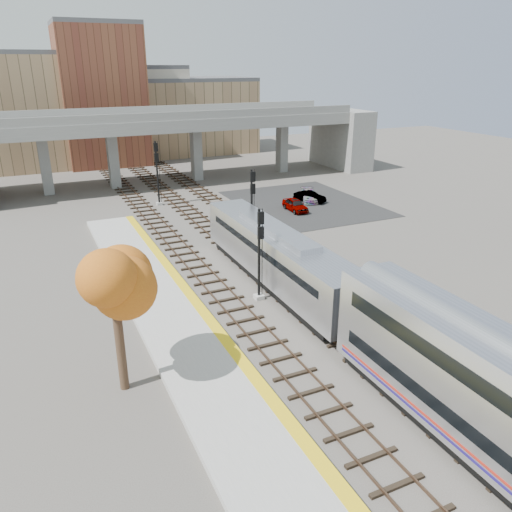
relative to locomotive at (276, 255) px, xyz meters
name	(u,v)px	position (x,y,z in m)	size (l,w,h in m)	color
ground	(337,352)	(-1.00, -9.50, -2.28)	(160.00, 160.00, 0.00)	#47423D
platform	(214,383)	(-8.25, -9.50, -2.10)	(4.50, 60.00, 0.35)	#9E9E99
yellow_strip	(249,370)	(-6.35, -9.50, -1.92)	(0.70, 60.00, 0.01)	yellow
tracks	(257,269)	(-0.07, 3.00, -2.20)	(10.70, 95.00, 0.25)	black
overpass	(181,137)	(3.92, 35.50, 3.53)	(54.00, 12.00, 9.50)	slate
buildings_far	(120,109)	(0.26, 57.07, 5.60)	(43.00, 21.00, 20.60)	#A1835D
parking_lot	(304,203)	(13.00, 18.50, -2.26)	(14.00, 18.00, 0.04)	black
locomotive	(276,255)	(0.00, 0.00, 0.00)	(3.02, 19.05, 4.10)	#A8AAB2
signal_mast_near	(259,258)	(-2.10, -1.68, 0.72)	(0.60, 0.64, 6.33)	#9E9E99
signal_mast_mid	(252,209)	(2.00, 8.54, 0.93)	(0.60, 0.64, 6.62)	#9E9E99
signal_mast_far	(157,174)	(-2.10, 24.70, 1.25)	(0.60, 0.64, 7.09)	#9E9E99
tree	(114,288)	(-12.31, -7.80, 3.14)	(3.60, 3.60, 7.30)	#382619
car_a	(295,205)	(10.54, 16.12, -1.57)	(1.57, 3.91, 1.33)	#99999E
car_b	(310,197)	(13.86, 18.68, -1.62)	(1.30, 3.73, 1.23)	#99999E
car_c	(309,196)	(14.03, 19.09, -1.63)	(1.71, 4.22, 1.22)	#99999E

